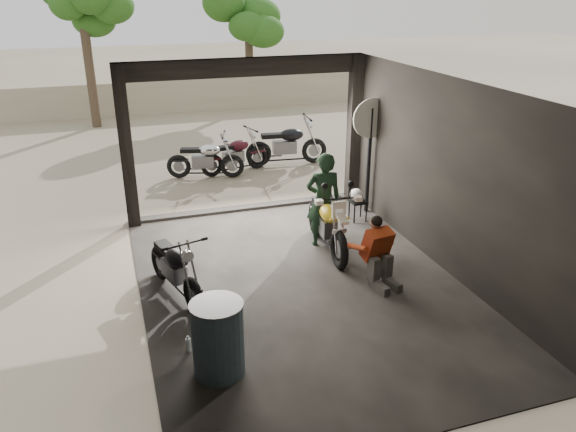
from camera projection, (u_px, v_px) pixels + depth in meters
ground at (301, 286)px, 9.06m from camera, size 80.00×80.00×0.00m
garage at (291, 201)px, 9.05m from camera, size 7.00×7.13×3.20m
boundary_wall at (178, 96)px, 21.12m from camera, size 18.00×0.30×1.20m
tree_left at (81, 2)px, 17.64m from camera, size 2.20×2.20×5.60m
tree_right at (248, 12)px, 20.79m from camera, size 2.20×2.20×5.00m
main_bike at (327, 219)px, 10.04m from camera, size 0.90×1.91×1.24m
left_bike at (175, 264)px, 8.62m from camera, size 1.07×1.72×1.08m
outside_bike_a at (205, 156)px, 13.90m from camera, size 1.80×1.14×1.13m
outside_bike_b at (235, 152)px, 14.30m from camera, size 1.75×1.05×1.11m
outside_bike_c at (287, 141)px, 14.89m from camera, size 1.99×0.97×1.30m
rider at (324, 200)px, 10.16m from camera, size 0.70×0.51×1.78m
mechanic at (381, 255)px, 8.87m from camera, size 0.68×0.85×1.12m
stool at (358, 204)px, 11.42m from camera, size 0.32×0.32×0.44m
helmet at (356, 195)px, 11.36m from camera, size 0.34×0.34×0.25m
oil_drum at (218, 340)px, 6.86m from camera, size 0.80×0.80×0.99m
sign_post at (370, 137)px, 11.37m from camera, size 0.81×0.08×2.43m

